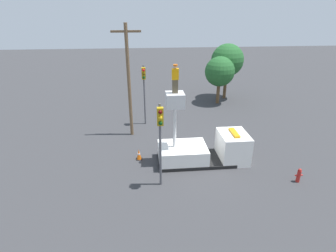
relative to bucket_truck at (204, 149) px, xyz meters
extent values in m
plane|color=#38383A|center=(-0.54, 0.00, -0.92)|extent=(120.00, 120.00, 0.00)
cube|color=black|center=(-0.54, 0.00, -0.80)|extent=(5.14, 2.43, 0.24)
cube|color=white|center=(-1.48, 0.00, -0.30)|extent=(3.26, 2.37, 1.23)
cube|color=white|center=(2.03, 0.00, 0.08)|extent=(1.88, 2.37, 2.00)
cube|color=black|center=(2.98, 0.00, 0.48)|extent=(0.03, 2.02, 0.80)
cube|color=orange|center=(2.03, 0.00, 1.15)|extent=(0.36, 1.42, 0.14)
cylinder|color=silver|center=(-2.04, 0.00, 1.78)|extent=(0.22, 0.22, 2.95)
cube|color=silver|center=(-2.04, 0.00, 3.61)|extent=(1.14, 1.14, 0.90)
cube|color=brown|center=(-2.04, 0.00, 4.48)|extent=(0.34, 0.26, 0.84)
cube|color=#F29E0C|center=(-2.04, 0.00, 5.23)|extent=(0.40, 0.26, 0.66)
sphere|color=beige|center=(-2.04, 0.00, 5.67)|extent=(0.23, 0.23, 0.23)
cylinder|color=orange|center=(-2.04, 0.00, 5.76)|extent=(0.26, 0.26, 0.09)
cylinder|color=#515156|center=(-3.14, -2.41, 1.66)|extent=(0.14, 0.14, 5.15)
cube|color=#B79314|center=(-3.14, -2.62, 3.58)|extent=(0.34, 0.28, 1.00)
sphere|color=#490707|center=(-3.14, -2.80, 3.89)|extent=(0.22, 0.22, 0.22)
sphere|color=gold|center=(-3.14, -2.80, 3.58)|extent=(0.22, 0.22, 0.22)
sphere|color=#083710|center=(-3.14, -2.80, 3.27)|extent=(0.22, 0.22, 0.22)
cylinder|color=#515156|center=(-3.90, 6.94, 1.77)|extent=(0.14, 0.14, 5.38)
cube|color=#B79314|center=(-3.90, 6.73, 3.81)|extent=(0.34, 0.28, 1.00)
sphere|color=red|center=(-3.90, 6.55, 4.12)|extent=(0.22, 0.22, 0.22)
sphere|color=#503C07|center=(-3.90, 6.55, 3.81)|extent=(0.22, 0.22, 0.22)
sphere|color=#083710|center=(-3.90, 6.55, 3.50)|extent=(0.22, 0.22, 0.22)
cylinder|color=#B2231E|center=(5.23, -2.97, -0.53)|extent=(0.23, 0.23, 0.78)
sphere|color=#B2231E|center=(5.23, -2.97, -0.08)|extent=(0.19, 0.19, 0.19)
cylinder|color=#B2231E|center=(5.05, -2.97, -0.45)|extent=(0.12, 0.09, 0.09)
cylinder|color=#B2231E|center=(5.40, -2.97, -0.45)|extent=(0.12, 0.09, 0.09)
cube|color=black|center=(-4.46, 0.63, -0.90)|extent=(0.41, 0.41, 0.03)
cone|color=orange|center=(-4.46, 0.63, -0.53)|extent=(0.35, 0.35, 0.78)
cylinder|color=white|center=(-4.46, 0.63, -0.49)|extent=(0.18, 0.18, 0.11)
cylinder|color=brown|center=(4.32, 12.08, 0.31)|extent=(0.36, 0.36, 2.45)
sphere|color=#235B28|center=(4.32, 12.08, 2.66)|extent=(3.21, 3.21, 3.21)
cylinder|color=brown|center=(5.61, 13.81, 0.67)|extent=(0.36, 0.36, 3.18)
sphere|color=#235B28|center=(5.61, 13.81, 3.54)|extent=(3.65, 3.65, 3.65)
cylinder|color=brown|center=(-5.07, 4.77, 3.50)|extent=(0.26, 0.26, 8.84)
cube|color=brown|center=(-5.07, 4.77, 7.32)|extent=(2.20, 0.16, 0.16)
camera|label=1|loc=(-3.97, -15.44, 8.73)|focal=28.00mm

